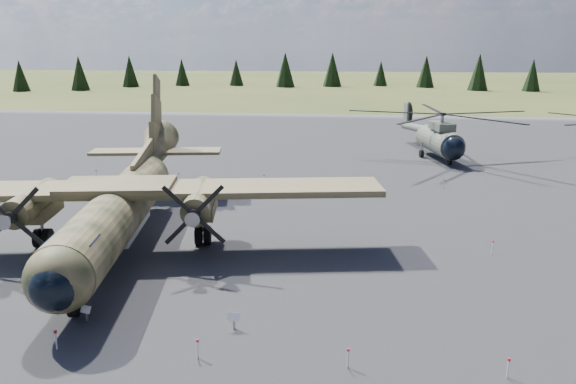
# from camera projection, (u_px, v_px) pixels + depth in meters

# --- Properties ---
(ground) EXTENTS (500.00, 500.00, 0.00)m
(ground) POSITION_uv_depth(u_px,v_px,m) (225.00, 243.00, 35.77)
(ground) COLOR brown
(ground) RESTS_ON ground
(apron) EXTENTS (120.00, 120.00, 0.04)m
(apron) POSITION_uv_depth(u_px,v_px,m) (253.00, 201.00, 45.38)
(apron) COLOR #58575C
(apron) RESTS_ON ground
(transport_plane) EXTENTS (32.06, 28.87, 10.56)m
(transport_plane) POSITION_uv_depth(u_px,v_px,m) (123.00, 197.00, 35.10)
(transport_plane) COLOR #31371E
(transport_plane) RESTS_ON ground
(helicopter_near) EXTENTS (24.53, 26.00, 5.22)m
(helicopter_near) POSITION_uv_depth(u_px,v_px,m) (440.00, 126.00, 61.26)
(helicopter_near) COLOR #666A5C
(helicopter_near) RESTS_ON ground
(info_placard_left) EXTENTS (0.53, 0.33, 0.78)m
(info_placard_left) POSITION_uv_depth(u_px,v_px,m) (86.00, 311.00, 25.49)
(info_placard_left) COLOR gray
(info_placard_left) RESTS_ON ground
(info_placard_right) EXTENTS (0.54, 0.29, 0.81)m
(info_placard_right) POSITION_uv_depth(u_px,v_px,m) (234.00, 318.00, 24.73)
(info_placard_right) COLOR gray
(info_placard_right) RESTS_ON ground
(barrier_fence) EXTENTS (33.12, 29.62, 0.85)m
(barrier_fence) POSITION_uv_depth(u_px,v_px,m) (217.00, 236.00, 35.62)
(barrier_fence) COLOR white
(barrier_fence) RESTS_ON ground
(treeline) EXTENTS (300.30, 301.37, 11.00)m
(treeline) POSITION_uv_depth(u_px,v_px,m) (238.00, 162.00, 37.31)
(treeline) COLOR black
(treeline) RESTS_ON ground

